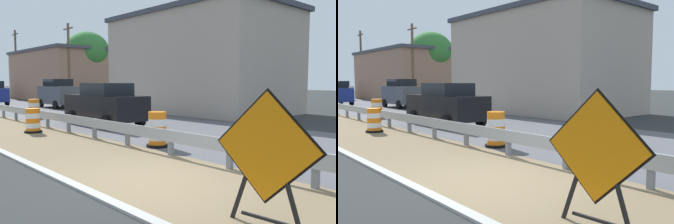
% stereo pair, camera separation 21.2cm
% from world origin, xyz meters
% --- Properties ---
extents(ground_plane, '(160.00, 160.00, 0.00)m').
position_xyz_m(ground_plane, '(0.00, 0.00, 0.00)').
color(ground_plane, '#2B2D2D').
extents(median_dirt_strip, '(3.38, 120.00, 0.01)m').
position_xyz_m(median_dirt_strip, '(0.49, 0.00, 0.00)').
color(median_dirt_strip, '#7F6B4C').
rests_on(median_dirt_strip, ground).
extents(far_lane_asphalt, '(7.40, 120.00, 0.00)m').
position_xyz_m(far_lane_asphalt, '(5.89, 0.00, 0.00)').
color(far_lane_asphalt, '#56565B').
rests_on(far_lane_asphalt, ground).
extents(curb_near_edge, '(0.20, 120.00, 0.11)m').
position_xyz_m(curb_near_edge, '(-1.30, 0.00, 0.00)').
color(curb_near_edge, '#ADADA8').
rests_on(curb_near_edge, ground).
extents(guardrail_median, '(0.18, 56.47, 0.71)m').
position_xyz_m(guardrail_median, '(1.95, -1.42, 0.52)').
color(guardrail_median, '#999EA3').
rests_on(guardrail_median, ground).
extents(warning_sign_diamond, '(0.18, 1.58, 1.92)m').
position_xyz_m(warning_sign_diamond, '(-0.26, -2.79, 1.04)').
color(warning_sign_diamond, black).
rests_on(warning_sign_diamond, ground).
extents(traffic_barrel_nearest, '(0.69, 0.69, 1.09)m').
position_xyz_m(traffic_barrel_nearest, '(2.57, 2.82, 0.49)').
color(traffic_barrel_nearest, orange).
rests_on(traffic_barrel_nearest, ground).
extents(traffic_barrel_close, '(0.67, 0.67, 0.96)m').
position_xyz_m(traffic_barrel_close, '(0.90, 8.44, 0.43)').
color(traffic_barrel_close, orange).
rests_on(traffic_barrel_close, ground).
extents(traffic_barrel_mid, '(0.73, 0.73, 1.05)m').
position_xyz_m(traffic_barrel_mid, '(3.14, 14.12, 0.47)').
color(traffic_barrel_mid, orange).
rests_on(traffic_barrel_mid, ground).
extents(car_trailing_near_lane, '(2.10, 4.26, 2.23)m').
position_xyz_m(car_trailing_near_lane, '(7.61, 20.61, 1.11)').
color(car_trailing_near_lane, '#4C5156').
rests_on(car_trailing_near_lane, ground).
extents(car_trailing_far_lane, '(1.97, 4.63, 1.95)m').
position_xyz_m(car_trailing_far_lane, '(4.30, 8.60, 0.98)').
color(car_trailing_far_lane, black).
rests_on(car_trailing_far_lane, ground).
extents(roadside_shop_near, '(7.32, 12.16, 6.58)m').
position_xyz_m(roadside_shop_near, '(13.26, 10.99, 3.30)').
color(roadside_shop_near, '#AD9E8E').
rests_on(roadside_shop_near, ground).
extents(roadside_shop_far, '(6.80, 14.15, 5.55)m').
position_xyz_m(roadside_shop_far, '(13.31, 32.82, 2.79)').
color(roadside_shop_far, '#93705B').
rests_on(roadside_shop_far, ground).
extents(utility_pole_near, '(0.24, 1.80, 7.59)m').
position_xyz_m(utility_pole_near, '(11.03, 9.32, 3.95)').
color(utility_pole_near, brown).
rests_on(utility_pole_near, ground).
extents(utility_pole_mid, '(0.24, 1.80, 7.51)m').
position_xyz_m(utility_pole_mid, '(11.16, 26.02, 3.91)').
color(utility_pole_mid, brown).
rests_on(utility_pole_mid, ground).
extents(utility_pole_far, '(0.24, 1.80, 8.26)m').
position_xyz_m(utility_pole_far, '(10.80, 39.28, 4.29)').
color(utility_pole_far, brown).
rests_on(utility_pole_far, ground).
extents(tree_roadside, '(4.62, 4.62, 7.23)m').
position_xyz_m(tree_roadside, '(14.19, 27.91, 5.13)').
color(tree_roadside, brown).
rests_on(tree_roadside, ground).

